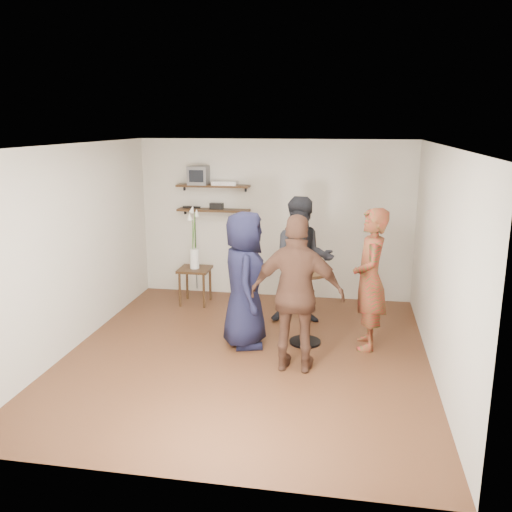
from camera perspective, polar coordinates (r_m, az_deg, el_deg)
The scene contains 18 objects.
room at distance 6.52m, azimuth -1.08°, elevation 0.07°, with size 4.58×5.08×2.68m.
shelf_upper at distance 8.92m, azimuth -4.54°, elevation 7.38°, with size 1.20×0.25×0.04m, color black.
shelf_lower at distance 8.98m, azimuth -4.49°, elevation 4.84°, with size 1.20×0.25×0.04m, color black.
crt_monitor at distance 8.97m, azimuth -6.05°, elevation 8.45°, with size 0.32×0.30×0.30m, color #59595B.
dvd_deck at distance 8.87m, azimuth -3.28°, elevation 7.67°, with size 0.40×0.24×0.06m, color silver.
radio at distance 8.95m, azimuth -4.17°, elevation 5.26°, with size 0.22×0.10×0.10m, color black.
power_strip at distance 9.12m, azimuth -6.78°, elevation 5.14°, with size 0.30×0.05×0.03m, color black.
side_table at distance 8.73m, azimuth -6.45°, elevation -1.90°, with size 0.49×0.49×0.59m.
vase_lilies at distance 8.63m, azimuth -6.53°, elevation 0.81°, with size 0.20×0.21×1.03m.
drinks_table at distance 7.11m, azimuth 5.29°, elevation -4.34°, with size 0.54×0.54×0.99m.
wine_glass_fl at distance 6.94m, azimuth 4.73°, elevation -0.51°, with size 0.07×0.07×0.21m.
wine_glass_fr at distance 6.94m, azimuth 5.86°, elevation -0.43°, with size 0.07×0.07×0.22m.
wine_glass_bl at distance 7.04m, azimuth 5.21°, elevation -0.39°, with size 0.06×0.06×0.19m.
wine_glass_br at distance 6.99m, azimuth 5.52°, elevation -0.39°, with size 0.07×0.07×0.21m.
person_plaid at distance 7.04m, azimuth 11.89°, elevation -2.41°, with size 0.67×0.44×1.83m, color red.
person_dark at distance 7.80m, azimuth 4.92°, elevation -0.50°, with size 0.90×0.70×1.85m, color black.
person_navy at distance 6.97m, azimuth -1.23°, elevation -2.51°, with size 0.87×0.57×1.78m, color black.
person_brown at distance 6.26m, azimuth 4.37°, elevation -4.06°, with size 1.09×0.45×1.86m, color #472A1E.
Camera 1 is at (1.21, -6.21, 2.86)m, focal length 38.00 mm.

